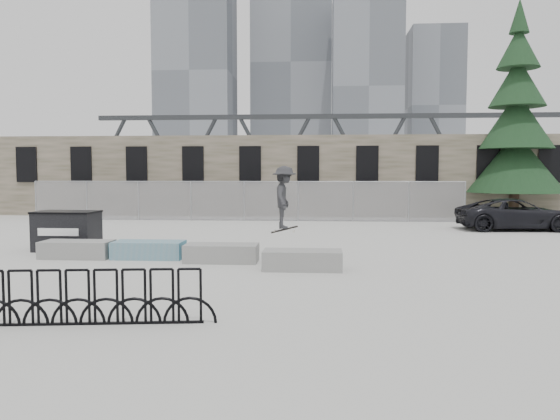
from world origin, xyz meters
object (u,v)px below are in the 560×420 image
object	(u,v)px
planter_offset	(302,259)
spruce_tree	(516,131)
dumpster	(67,231)
planter_center_right	(222,252)
skateboarder	(284,197)
planter_center_left	(149,249)
suv	(516,214)
planter_far_left	(77,249)
bike_rack	(78,298)

from	to	relation	value
planter_offset	spruce_tree	size ratio (longest dim) A/B	0.17
dumpster	spruce_tree	distance (m)	22.93
planter_center_right	skateboarder	xyz separation A→B (m)	(1.66, 1.09, 1.47)
planter_center_left	planter_center_right	distance (m)	2.25
dumpster	suv	distance (m)	17.90
planter_far_left	bike_rack	xyz separation A→B (m)	(3.09, -6.72, 0.17)
planter_center_right	planter_offset	size ratio (longest dim) A/B	1.00
planter_center_left	suv	bearing A→B (deg)	33.27
dumpster	planter_center_left	bearing A→B (deg)	-22.85
planter_center_left	bike_rack	distance (m)	6.86
planter_offset	dumpster	world-z (taller)	dumpster
planter_far_left	skateboarder	distance (m)	6.18
dumpster	bike_rack	distance (m)	9.10
planter_far_left	bike_rack	size ratio (longest dim) A/B	0.45
planter_far_left	planter_center_right	distance (m)	4.32
planter_far_left	spruce_tree	world-z (taller)	spruce_tree
skateboarder	bike_rack	bearing A→B (deg)	158.98
skateboarder	dumpster	bearing A→B (deg)	84.07
bike_rack	spruce_tree	xyz separation A→B (m)	(14.22, 21.38, 4.22)
planter_offset	skateboarder	bearing A→B (deg)	105.92
planter_center_right	skateboarder	bearing A→B (deg)	33.38
dumpster	skateboarder	xyz separation A→B (m)	(6.93, -0.74, 1.11)
planter_offset	spruce_tree	xyz separation A→B (m)	(10.75, 16.09, 4.39)
skateboarder	spruce_tree	bearing A→B (deg)	-38.92
planter_center_right	bike_rack	world-z (taller)	bike_rack
planter_far_left	planter_offset	world-z (taller)	same
planter_center_right	dumpster	distance (m)	5.59
bike_rack	planter_offset	bearing A→B (deg)	56.74
planter_center_left	dumpster	size ratio (longest dim) A/B	1.04
planter_center_left	bike_rack	size ratio (longest dim) A/B	0.45
planter_offset	suv	distance (m)	13.47
bike_rack	suv	bearing A→B (deg)	51.61
planter_center_right	suv	size ratio (longest dim) A/B	0.41
planter_center_right	skateboarder	size ratio (longest dim) A/B	1.02
dumpster	planter_center_right	bearing A→B (deg)	-18.14
planter_far_left	planter_center_left	size ratio (longest dim) A/B	1.00
planter_center_left	planter_offset	size ratio (longest dim) A/B	1.00
skateboarder	planter_center_left	bearing A→B (deg)	99.28
dumpster	spruce_tree	world-z (taller)	spruce_tree
suv	planter_center_left	bearing A→B (deg)	120.84
planter_far_left	planter_offset	distance (m)	6.72
bike_rack	suv	distance (m)	19.76
planter_far_left	planter_offset	bearing A→B (deg)	-12.30
planter_offset	suv	world-z (taller)	suv
spruce_tree	skateboarder	world-z (taller)	spruce_tree
planter_far_left	planter_offset	size ratio (longest dim) A/B	1.00
planter_offset	spruce_tree	bearing A→B (deg)	56.25
planter_center_right	suv	xyz separation A→B (m)	(11.06, 9.18, 0.40)
planter_center_right	skateboarder	world-z (taller)	skateboarder
planter_center_right	suv	bearing A→B (deg)	39.68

